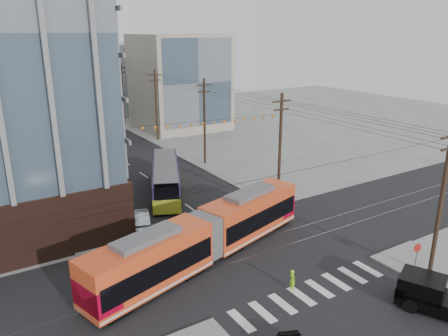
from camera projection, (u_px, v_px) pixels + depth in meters
The scene contains 13 objects.
ground at pixel (282, 272), 31.49m from camera, with size 160.00×160.00×0.00m, color slate.
bg_bldg_ne_near at pixel (179, 82), 75.91m from camera, with size 14.00×14.00×16.00m, color gray.
bg_bldg_ne_far at pixel (146, 77), 93.36m from camera, with size 16.00×16.00×14.00m, color #8C99A5.
utility_pole_near at pixel (441, 205), 29.30m from camera, with size 0.30×0.30×11.00m, color black.
utility_pole_far at pixel (123, 94), 79.32m from camera, with size 0.30×0.30×11.00m, color black.
streetcar at pixel (205, 236), 32.64m from camera, with size 20.33×2.86×3.92m, color #DA481F, non-canonical shape.
city_bus at pixel (166, 178), 45.97m from camera, with size 2.68×12.35×3.50m, color #2B1F46, non-canonical shape.
parked_car_silver at pixel (141, 218), 38.79m from camera, with size 1.48×4.25×1.40m, color #ABB4C2.
parked_car_white at pixel (114, 196), 44.26m from camera, with size 1.72×4.23×1.23m, color #B7B7B7.
parked_car_grey at pixel (109, 186), 46.86m from camera, with size 2.16×4.70×1.30m, color #464A50.
pedestrian at pixel (292, 280), 29.14m from camera, with size 0.55×0.36×1.50m, color #93FB1D.
stop_sign at pixel (416, 260), 31.02m from camera, with size 0.67×0.67×2.22m, color red, non-canonical shape.
jersey_barrier at pixel (276, 197), 44.52m from camera, with size 0.81×3.61×0.72m, color gray.
Camera 1 is at (-18.30, -21.25, 16.72)m, focal length 35.00 mm.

